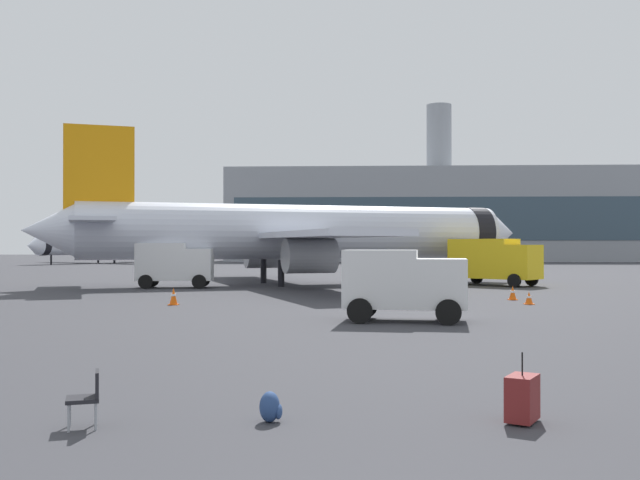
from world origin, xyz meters
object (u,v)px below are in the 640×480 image
at_px(cargo_van, 403,281).
at_px(rolling_suitcase, 522,398).
at_px(safety_cone_far, 174,296).
at_px(gate_chair, 88,395).
at_px(service_truck, 174,263).
at_px(fuel_truck, 493,260).
at_px(safety_cone_near, 529,298).
at_px(safety_cone_mid, 513,293).
at_px(airplane_taxiing, 100,246).
at_px(airplane_at_gate, 296,232).
at_px(traveller_backpack, 271,407).

distance_m(cargo_van, rolling_suitcase, 15.03).
distance_m(safety_cone_far, gate_chair, 22.73).
bearing_deg(service_truck, cargo_van, -56.16).
distance_m(fuel_truck, safety_cone_near, 15.96).
bearing_deg(cargo_van, safety_cone_mid, 59.38).
bearing_deg(airplane_taxiing, safety_cone_near, -57.84).
bearing_deg(airplane_at_gate, airplane_taxiing, 120.85).
bearing_deg(airplane_taxiing, cargo_van, -63.83).
relative_size(cargo_van, safety_cone_mid, 6.36).
xyz_separation_m(fuel_truck, safety_cone_mid, (-1.56, -13.09, -1.42)).
distance_m(safety_cone_mid, gate_chair, 28.79).
distance_m(fuel_truck, traveller_backpack, 40.27).
xyz_separation_m(safety_cone_near, gate_chair, (-12.24, -23.38, 0.20)).
height_order(rolling_suitcase, traveller_backpack, rolling_suitcase).
xyz_separation_m(fuel_truck, cargo_van, (-7.80, -23.63, -0.32)).
bearing_deg(airplane_at_gate, rolling_suitcase, -80.44).
bearing_deg(fuel_truck, traveller_backpack, -105.73).
bearing_deg(safety_cone_near, airplane_at_gate, 126.47).
bearing_deg(traveller_backpack, safety_cone_near, 67.46).
distance_m(service_truck, safety_cone_far, 13.73).
height_order(airplane_at_gate, gate_chair, airplane_at_gate).
bearing_deg(safety_cone_far, cargo_van, -33.65).
height_order(airplane_taxiing, cargo_van, airplane_taxiing).
xyz_separation_m(airplane_taxiing, fuel_truck, (48.20, -58.60, -0.90)).
relative_size(airplane_taxiing, gate_chair, 28.13).
xyz_separation_m(service_truck, safety_cone_near, (19.81, -12.20, -1.31)).
distance_m(airplane_at_gate, traveller_backpack, 39.64).
height_order(cargo_van, traveller_backpack, cargo_van).
xyz_separation_m(fuel_truck, rolling_suitcase, (-6.98, -38.60, -1.38)).
height_order(service_truck, safety_cone_mid, service_truck).
distance_m(safety_cone_near, traveller_backpack, 24.80).
bearing_deg(service_truck, airplane_taxiing, 113.45).
xyz_separation_m(cargo_van, safety_cone_mid, (6.24, 10.55, -1.09)).
bearing_deg(airplane_at_gate, safety_cone_near, -53.53).
relative_size(airplane_at_gate, airplane_taxiing, 1.43).
bearing_deg(traveller_backpack, safety_cone_mid, 69.97).
bearing_deg(service_truck, airplane_at_gate, 29.43).
relative_size(fuel_truck, cargo_van, 1.34).
distance_m(fuel_truck, safety_cone_mid, 13.25).
bearing_deg(rolling_suitcase, service_truck, 112.14).
distance_m(rolling_suitcase, gate_chair, 6.69).
height_order(traveller_backpack, gate_chair, gate_chair).
relative_size(airplane_taxiing, safety_cone_mid, 33.42).
bearing_deg(gate_chair, safety_cone_near, 62.38).
xyz_separation_m(rolling_suitcase, traveller_backpack, (-3.93, -0.13, -0.16)).
bearing_deg(cargo_van, traveller_backpack, -101.64).
bearing_deg(gate_chair, cargo_van, 69.46).
xyz_separation_m(service_truck, safety_cone_mid, (19.65, -9.46, -1.25)).
xyz_separation_m(safety_cone_mid, rolling_suitcase, (-5.43, -25.52, 0.03)).
bearing_deg(rolling_suitcase, traveller_backpack, -178.10).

